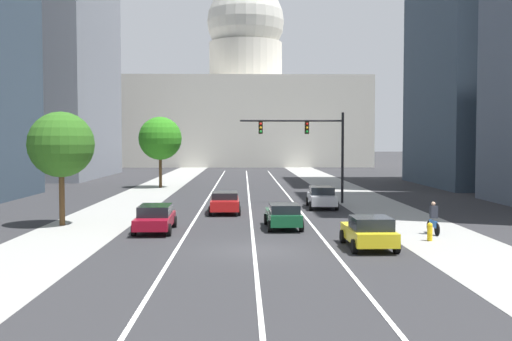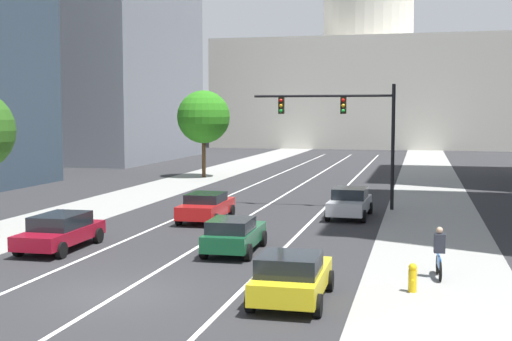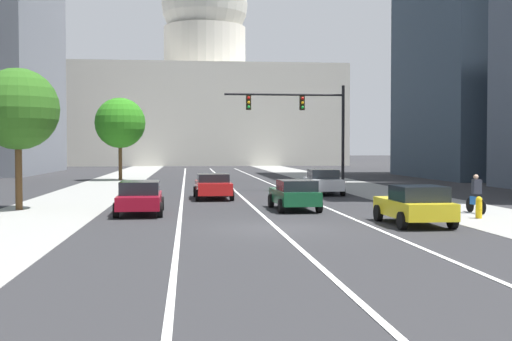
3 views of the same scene
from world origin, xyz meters
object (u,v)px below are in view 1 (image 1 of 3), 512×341
at_px(car_red, 225,202).
at_px(street_tree_mid_left, 160,138).
at_px(car_silver, 322,197).
at_px(street_tree_near_left, 61,145).
at_px(fire_hydrant, 430,232).
at_px(cyclist, 433,218).
at_px(car_green, 283,215).
at_px(traffic_signal_mast, 311,139).
at_px(capitol_building, 246,104).
at_px(car_yellow, 369,232).
at_px(car_crimson, 155,218).

relative_size(car_red, street_tree_mid_left, 0.63).
relative_size(car_silver, street_tree_near_left, 0.70).
bearing_deg(street_tree_near_left, fire_hydrant, -16.43).
bearing_deg(cyclist, car_green, 70.02).
bearing_deg(traffic_signal_mast, car_green, -102.77).
distance_m(capitol_building, car_red, 82.12).
height_order(capitol_building, car_yellow, capitol_building).
distance_m(car_crimson, car_yellow, 11.75).
relative_size(car_crimson, cyclist, 2.70).
height_order(capitol_building, car_green, capitol_building).
height_order(car_red, car_silver, car_silver).
bearing_deg(traffic_signal_mast, car_crimson, -124.82).
relative_size(car_red, cyclist, 2.70).
distance_m(car_yellow, street_tree_near_left, 18.41).
height_order(car_green, traffic_signal_mast, traffic_signal_mast).
xyz_separation_m(cyclist, street_tree_near_left, (-20.47, 3.73, 3.83)).
relative_size(car_red, car_silver, 1.01).
distance_m(car_crimson, car_silver, 15.34).
distance_m(car_crimson, traffic_signal_mast, 18.11).
bearing_deg(car_silver, car_green, 163.08).
bearing_deg(traffic_signal_mast, car_yellow, -88.71).
height_order(capitol_building, car_silver, capitol_building).
bearing_deg(street_tree_near_left, car_silver, 28.26).
distance_m(traffic_signal_mast, cyclist, 16.92).
bearing_deg(street_tree_near_left, capitol_building, 82.81).
distance_m(capitol_building, car_green, 89.31).
relative_size(traffic_signal_mast, fire_hydrant, 8.94).
relative_size(capitol_building, cyclist, 27.40).
xyz_separation_m(car_red, fire_hydrant, (10.40, -11.57, -0.29)).
height_order(car_green, street_tree_near_left, street_tree_near_left).
xyz_separation_m(car_crimson, fire_hydrant, (13.90, -3.32, -0.30)).
xyz_separation_m(capitol_building, street_tree_mid_left, (-9.17, -59.07, -7.11)).
height_order(car_silver, street_tree_mid_left, street_tree_mid_left).
distance_m(car_green, cyclist, 8.05).
height_order(car_silver, fire_hydrant, car_silver).
relative_size(car_red, fire_hydrant, 5.11).
bearing_deg(car_silver, car_crimson, 138.83).
xyz_separation_m(traffic_signal_mast, cyclist, (4.68, -15.71, -4.18)).
relative_size(car_green, street_tree_near_left, 0.64).
xyz_separation_m(fire_hydrant, street_tree_near_left, (-19.64, 5.79, 4.21)).
bearing_deg(street_tree_mid_left, fire_hydrant, -62.18).
relative_size(car_yellow, car_silver, 0.89).
relative_size(car_green, car_red, 0.91).
bearing_deg(fire_hydrant, street_tree_near_left, 163.57).
bearing_deg(cyclist, capitol_building, 2.18).
relative_size(capitol_building, car_green, 11.12).
height_order(car_crimson, car_green, car_crimson).
height_order(traffic_signal_mast, street_tree_mid_left, street_tree_mid_left).
bearing_deg(traffic_signal_mast, car_red, -136.57).
bearing_deg(street_tree_near_left, cyclist, -10.31).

